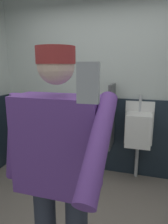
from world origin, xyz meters
TOP-DOWN VIEW (x-y plane):
  - wall_back at (0.00, 1.60)m, footprint 4.01×0.12m
  - wainscot_band_back at (0.00, 1.52)m, footprint 3.41×0.03m
  - urinal_left at (-0.29, 1.38)m, footprint 0.40×0.34m
  - urinal_middle at (0.46, 1.38)m, footprint 0.40×0.34m
  - privacy_divider_panel at (0.09, 1.31)m, footprint 0.04×0.40m
  - person at (0.04, -0.42)m, footprint 0.72×0.60m
  - cell_phone at (0.37, -0.92)m, footprint 0.06×0.02m

SIDE VIEW (x-z plane):
  - wainscot_band_back at x=0.00m, z-range 0.00..1.17m
  - urinal_left at x=-0.29m, z-range 0.16..1.40m
  - urinal_middle at x=0.46m, z-range 0.16..1.40m
  - privacy_divider_panel at x=0.09m, z-range 0.50..1.40m
  - person at x=0.04m, z-range 0.16..1.90m
  - wall_back at x=0.00m, z-range 0.00..2.79m
  - cell_phone at x=0.37m, z-range 1.54..1.65m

